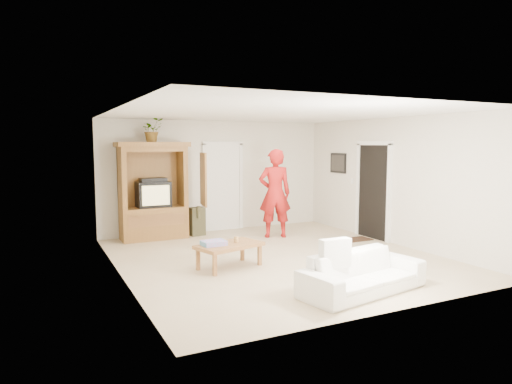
% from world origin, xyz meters
% --- Properties ---
extents(floor, '(6.00, 6.00, 0.00)m').
position_xyz_m(floor, '(0.00, 0.00, 0.00)').
color(floor, tan).
rests_on(floor, ground).
extents(ceiling, '(6.00, 6.00, 0.00)m').
position_xyz_m(ceiling, '(0.00, 0.00, 2.60)').
color(ceiling, white).
rests_on(ceiling, floor).
extents(wall_back, '(5.50, 0.00, 5.50)m').
position_xyz_m(wall_back, '(0.00, 3.00, 1.30)').
color(wall_back, silver).
rests_on(wall_back, floor).
extents(wall_front, '(5.50, 0.00, 5.50)m').
position_xyz_m(wall_front, '(0.00, -3.00, 1.30)').
color(wall_front, silver).
rests_on(wall_front, floor).
extents(wall_left, '(0.00, 6.00, 6.00)m').
position_xyz_m(wall_left, '(-2.75, 0.00, 1.30)').
color(wall_left, silver).
rests_on(wall_left, floor).
extents(wall_right, '(0.00, 6.00, 6.00)m').
position_xyz_m(wall_right, '(2.75, 0.00, 1.30)').
color(wall_right, silver).
rests_on(wall_right, floor).
extents(armoire, '(1.82, 1.14, 2.10)m').
position_xyz_m(armoire, '(-1.58, 2.66, 0.91)').
color(armoire, brown).
rests_on(armoire, floor).
extents(door_back, '(0.85, 0.05, 2.04)m').
position_xyz_m(door_back, '(0.15, 2.97, 1.02)').
color(door_back, white).
rests_on(door_back, floor).
extents(doorway_right, '(0.05, 0.90, 2.04)m').
position_xyz_m(doorway_right, '(2.73, 0.60, 1.02)').
color(doorway_right, black).
rests_on(doorway_right, floor).
extents(framed_picture, '(0.03, 0.60, 0.48)m').
position_xyz_m(framed_picture, '(2.73, 1.90, 1.60)').
color(framed_picture, black).
rests_on(framed_picture, wall_right).
extents(doormat, '(0.60, 0.40, 0.02)m').
position_xyz_m(doormat, '(2.30, 0.60, 0.01)').
color(doormat, '#382316').
rests_on(doormat, floor).
extents(plant, '(0.55, 0.51, 0.51)m').
position_xyz_m(plant, '(-1.60, 2.63, 2.35)').
color(plant, '#4C7238').
rests_on(plant, armoire).
extents(man, '(0.82, 0.67, 1.95)m').
position_xyz_m(man, '(0.85, 1.64, 0.98)').
color(man, '#A71716').
rests_on(man, floor).
extents(sofa, '(2.00, 1.06, 0.55)m').
position_xyz_m(sofa, '(0.14, -2.24, 0.28)').
color(sofa, white).
rests_on(sofa, floor).
extents(coffee_table, '(1.21, 0.87, 0.41)m').
position_xyz_m(coffee_table, '(-1.04, -0.25, 0.35)').
color(coffee_table, '#A37138').
rests_on(coffee_table, floor).
extents(towel, '(0.40, 0.31, 0.08)m').
position_xyz_m(towel, '(-1.31, -0.25, 0.45)').
color(towel, '#D5479B').
rests_on(towel, coffee_table).
extents(candle, '(0.08, 0.08, 0.10)m').
position_xyz_m(candle, '(-0.89, -0.20, 0.46)').
color(candle, tan).
rests_on(candle, coffee_table).
extents(backpack_black, '(0.32, 0.20, 0.37)m').
position_xyz_m(backpack_black, '(-0.89, 2.77, 0.19)').
color(backpack_black, black).
rests_on(backpack_black, floor).
extents(backpack_olive, '(0.37, 0.29, 0.64)m').
position_xyz_m(backpack_olive, '(-0.64, 2.59, 0.32)').
color(backpack_olive, '#47442B').
rests_on(backpack_olive, floor).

